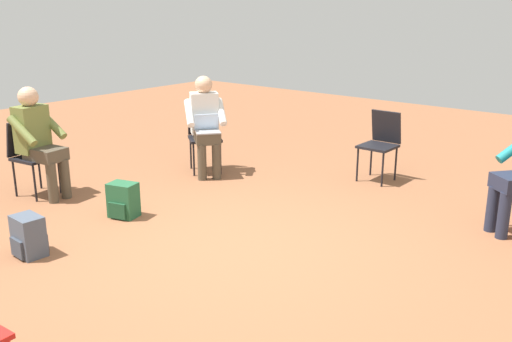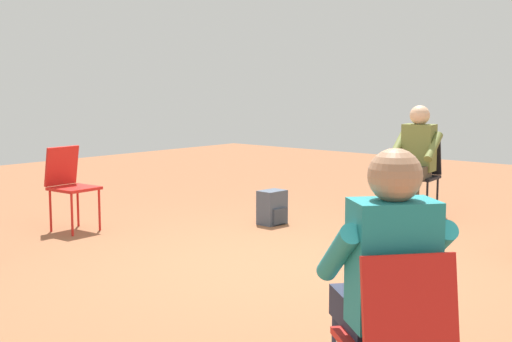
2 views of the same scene
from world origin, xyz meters
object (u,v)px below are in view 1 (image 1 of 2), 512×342
Objects in this scene: chair_north at (30,152)px; person_in_olive at (38,137)px; backpack_by_empty_chair at (123,202)px; backpack_near_laptop_user at (29,238)px; chair_east at (381,141)px; chair_northeast at (204,133)px; person_with_laptop at (205,121)px.

chair_north is 0.26m from person_in_olive.
backpack_near_laptop_user is at bearing -174.07° from backpack_by_empty_chair.
chair_east is 2.24m from chair_northeast.
chair_northeast is 1.00× the size of chair_north.
person_in_olive is (-1.82, 0.81, 0.00)m from person_with_laptop.
chair_north is at bearing 14.82° from chair_northeast.
chair_east reaches higher than backpack_by_empty_chair.
backpack_by_empty_chair is (0.16, -1.22, -0.54)m from person_in_olive.
backpack_by_empty_chair is at bearing 55.54° from chair_northeast.
chair_north is 2.09m from person_with_laptop.
backpack_by_empty_chair is (-2.82, 1.42, -0.34)m from chair_east.
chair_north is at bearing 10.29° from person_with_laptop.
backpack_by_empty_chair is (1.11, 0.12, 0.00)m from backpack_near_laptop_user.
person_in_olive is 1.35m from backpack_by_empty_chair.
person_with_laptop is (-1.17, 1.84, 0.20)m from chair_east.
chair_northeast is 2.04m from person_in_olive.
chair_northeast is at bearing 148.32° from chair_north.
person_in_olive is at bearing 54.85° from backpack_near_laptop_user.
backpack_near_laptop_user and backpack_by_empty_chair have the same top height.
chair_north is at bearing 47.57° from chair_east.
person_with_laptop is at bearing 90.00° from chair_northeast.
chair_northeast and chair_north have the same top height.
person_with_laptop reaches higher than chair_east.
chair_north is (-1.95, 0.84, 0.00)m from chair_northeast.
backpack_by_empty_chair is at bearing 63.88° from chair_east.
chair_northeast is 2.96m from backpack_near_laptop_user.
person_with_laptop is at bearing 147.67° from person_in_olive.
person_in_olive is at bearing 49.06° from chair_east.
chair_north reaches higher than backpack_near_laptop_user.
backpack_near_laptop_user is at bearing 72.21° from chair_east.
person_with_laptop is 3.44× the size of backpack_by_empty_chair.
person_with_laptop is at bearing 14.23° from backpack_by_empty_chair.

